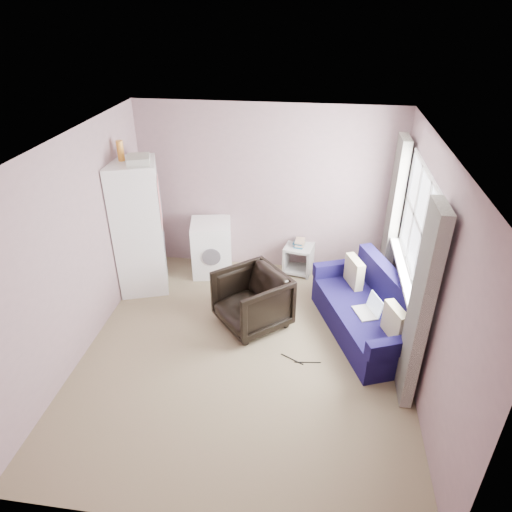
{
  "coord_description": "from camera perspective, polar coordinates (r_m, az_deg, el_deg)",
  "views": [
    {
      "loc": [
        0.71,
        -4.11,
        3.72
      ],
      "look_at": [
        0.05,
        0.6,
        1.0
      ],
      "focal_mm": 32.0,
      "sensor_mm": 36.0,
      "label": 1
    }
  ],
  "objects": [
    {
      "name": "washing_machine",
      "position": [
        6.91,
        -5.55,
        1.19
      ],
      "size": [
        0.69,
        0.69,
        0.83
      ],
      "rotation": [
        0.0,
        0.0,
        0.2
      ],
      "color": "white",
      "rests_on": "ground"
    },
    {
      "name": "armchair",
      "position": [
        5.78,
        -0.5,
        -5.23
      ],
      "size": [
        1.07,
        1.08,
        0.81
      ],
      "primitive_type": "imported",
      "rotation": [
        0.0,
        0.0,
        -0.86
      ],
      "color": "black",
      "rests_on": "ground"
    },
    {
      "name": "sofa",
      "position": [
        5.88,
        14.13,
        -6.95
      ],
      "size": [
        1.4,
        1.95,
        0.8
      ],
      "rotation": [
        0.0,
        0.0,
        0.37
      ],
      "color": "#140F46",
      "rests_on": "ground"
    },
    {
      "name": "side_table",
      "position": [
        6.98,
        5.36,
        -0.09
      ],
      "size": [
        0.47,
        0.47,
        0.56
      ],
      "rotation": [
        0.0,
        0.0,
        -0.18
      ],
      "color": "#ACAAA8",
      "rests_on": "ground"
    },
    {
      "name": "fridge",
      "position": [
        6.48,
        -14.52,
        3.52
      ],
      "size": [
        0.82,
        0.82,
        2.14
      ],
      "rotation": [
        0.0,
        0.0,
        0.33
      ],
      "color": "white",
      "rests_on": "ground"
    },
    {
      "name": "room",
      "position": [
        4.85,
        -1.32,
        -0.83
      ],
      "size": [
        3.84,
        4.24,
        2.54
      ],
      "color": "#8B795B",
      "rests_on": "ground"
    },
    {
      "name": "floor_cables",
      "position": [
        5.5,
        5.51,
        -12.9
      ],
      "size": [
        0.48,
        0.16,
        0.01
      ],
      "rotation": [
        0.0,
        0.0,
        -0.15
      ],
      "color": "black",
      "rests_on": "ground"
    },
    {
      "name": "window_dressing",
      "position": [
        5.58,
        18.08,
        0.23
      ],
      "size": [
        0.17,
        2.62,
        2.18
      ],
      "color": "white",
      "rests_on": "ground"
    }
  ]
}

